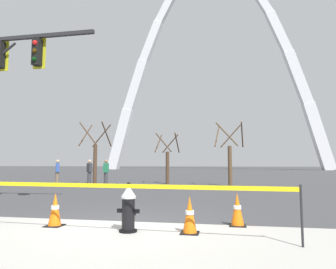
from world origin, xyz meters
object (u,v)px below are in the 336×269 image
at_px(monument_arch, 213,74).
at_px(fire_hydrant, 128,209).
at_px(traffic_cone_by_hydrant, 190,215).
at_px(pedestrian_standing_center, 57,173).
at_px(pedestrian_walking_left, 106,173).
at_px(pedestrian_walking_right, 89,173).
at_px(traffic_cone_curb_edge, 55,210).
at_px(traffic_cone_mid_sidewalk, 237,210).

bearing_deg(monument_arch, fire_hydrant, -89.66).
xyz_separation_m(fire_hydrant, traffic_cone_by_hydrant, (1.23, 0.08, -0.11)).
relative_size(traffic_cone_by_hydrant, pedestrian_standing_center, 0.46).
xyz_separation_m(pedestrian_walking_left, pedestrian_walking_right, (-1.12, 0.21, 0.00)).
xyz_separation_m(fire_hydrant, traffic_cone_curb_edge, (-1.76, 0.23, -0.11)).
xyz_separation_m(fire_hydrant, monument_arch, (-0.36, 59.61, 20.23)).
relative_size(traffic_cone_mid_sidewalk, pedestrian_standing_center, 0.46).
distance_m(fire_hydrant, pedestrian_walking_right, 12.61).
xyz_separation_m(pedestrian_standing_center, pedestrian_walking_right, (2.02, 0.10, 0.00)).
xyz_separation_m(traffic_cone_by_hydrant, traffic_cone_curb_edge, (-2.99, 0.16, 0.00)).
relative_size(pedestrian_walking_left, pedestrian_standing_center, 1.00).
relative_size(monument_arch, pedestrian_walking_right, 29.84).
distance_m(pedestrian_standing_center, pedestrian_walking_right, 2.02).
xyz_separation_m(traffic_cone_curb_edge, monument_arch, (1.40, 59.38, 20.34)).
bearing_deg(traffic_cone_by_hydrant, monument_arch, 91.53).
height_order(traffic_cone_curb_edge, pedestrian_walking_right, pedestrian_walking_right).
distance_m(traffic_cone_mid_sidewalk, traffic_cone_curb_edge, 4.02).
relative_size(traffic_cone_mid_sidewalk, pedestrian_walking_right, 0.46).
bearing_deg(pedestrian_walking_left, pedestrian_walking_right, 169.28).
bearing_deg(monument_arch, pedestrian_walking_left, -95.30).
xyz_separation_m(fire_hydrant, pedestrian_walking_left, (-4.88, 10.87, 0.35)).
distance_m(traffic_cone_by_hydrant, pedestrian_walking_left, 12.41).
bearing_deg(pedestrian_walking_right, fire_hydrant, -61.58).
bearing_deg(pedestrian_walking_left, traffic_cone_by_hydrant, -60.48).
relative_size(pedestrian_walking_left, pedestrian_walking_right, 1.00).
bearing_deg(traffic_cone_mid_sidewalk, monument_arch, 92.48).
bearing_deg(pedestrian_standing_center, traffic_cone_curb_edge, -59.80).
bearing_deg(fire_hydrant, traffic_cone_by_hydrant, 3.53).
xyz_separation_m(traffic_cone_by_hydrant, pedestrian_standing_center, (-9.25, 10.91, 0.46)).
bearing_deg(pedestrian_walking_right, traffic_cone_by_hydrant, -56.70).
height_order(traffic_cone_mid_sidewalk, pedestrian_walking_right, pedestrian_walking_right).
bearing_deg(traffic_cone_curb_edge, pedestrian_walking_left, 106.35).
height_order(traffic_cone_by_hydrant, traffic_cone_curb_edge, same).
bearing_deg(pedestrian_standing_center, traffic_cone_by_hydrant, -49.71).
distance_m(traffic_cone_by_hydrant, monument_arch, 62.94).
height_order(traffic_cone_mid_sidewalk, pedestrian_standing_center, pedestrian_standing_center).
distance_m(pedestrian_walking_left, pedestrian_standing_center, 3.14).
xyz_separation_m(pedestrian_walking_left, pedestrian_standing_center, (-3.14, 0.11, 0.00)).
bearing_deg(pedestrian_walking_left, monument_arch, 84.70).
xyz_separation_m(traffic_cone_mid_sidewalk, traffic_cone_curb_edge, (-3.94, -0.76, 0.00)).
xyz_separation_m(traffic_cone_by_hydrant, pedestrian_walking_right, (-7.23, 11.01, 0.46)).
bearing_deg(pedestrian_standing_center, monument_arch, 81.05).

